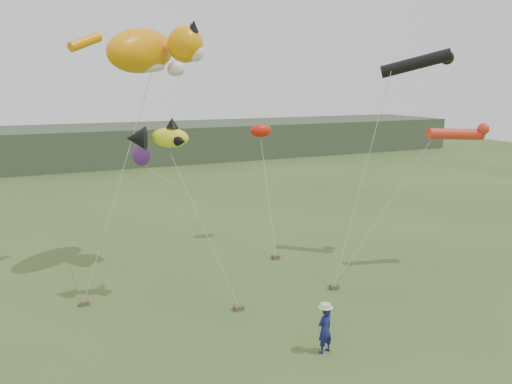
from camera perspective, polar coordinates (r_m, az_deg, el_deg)
ground at (r=17.15m, az=3.51°, el=-18.08°), size 120.00×120.00×0.00m
headland at (r=58.26m, az=-20.42°, el=4.83°), size 90.00×13.00×4.00m
festival_attendant at (r=17.02m, az=7.88°, el=-15.30°), size 0.67×0.52×1.62m
sandbag_anchors at (r=20.84m, az=-6.43°, el=-12.08°), size 13.62×5.85×0.19m
cat_kite at (r=23.54m, az=-11.89°, el=15.60°), size 5.69×4.43×2.50m
fish_kite at (r=19.66m, az=-11.18°, el=6.17°), size 2.55×1.68×1.24m
tube_kites at (r=25.48m, az=19.84°, el=11.13°), size 3.61×4.21×4.21m
misc_kites at (r=25.70m, az=-5.39°, el=5.82°), size 7.83×1.87×1.68m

